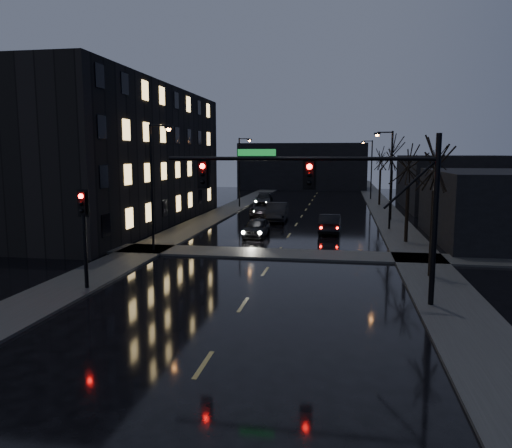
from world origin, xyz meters
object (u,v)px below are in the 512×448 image
at_px(lead_car, 330,223).
at_px(oncoming_car_a, 257,227).
at_px(oncoming_car_b, 277,212).
at_px(oncoming_car_d, 264,199).
at_px(oncoming_car_c, 264,209).

bearing_deg(lead_car, oncoming_car_a, 28.73).
height_order(oncoming_car_b, oncoming_car_d, oncoming_car_b).
height_order(oncoming_car_a, oncoming_car_d, oncoming_car_d).
relative_size(oncoming_car_b, lead_car, 1.13).
relative_size(oncoming_car_a, oncoming_car_c, 0.76).
distance_m(oncoming_car_a, oncoming_car_c, 12.62).
relative_size(oncoming_car_c, oncoming_car_d, 1.10).
distance_m(oncoming_car_a, lead_car, 6.09).
bearing_deg(oncoming_car_b, oncoming_car_a, -94.09).
bearing_deg(oncoming_car_c, lead_car, -59.01).
bearing_deg(oncoming_car_c, oncoming_car_a, -87.59).
bearing_deg(oncoming_car_d, oncoming_car_b, -79.66).
xyz_separation_m(oncoming_car_a, oncoming_car_c, (-1.42, 12.54, 0.05)).
xyz_separation_m(oncoming_car_b, lead_car, (5.04, -6.13, -0.10)).
bearing_deg(oncoming_car_c, oncoming_car_d, 94.87).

